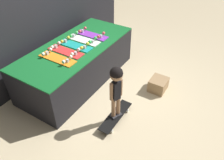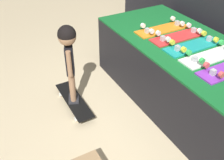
{
  "view_description": "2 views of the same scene",
  "coord_description": "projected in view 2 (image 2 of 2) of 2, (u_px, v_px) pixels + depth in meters",
  "views": [
    {
      "loc": [
        -2.5,
        -1.62,
        2.56
      ],
      "look_at": [
        -0.16,
        -0.19,
        0.42
      ],
      "focal_mm": 35.0,
      "sensor_mm": 36.0,
      "label": 1
    },
    {
      "loc": [
        1.66,
        -1.19,
        1.96
      ],
      "look_at": [
        -0.28,
        -0.13,
        0.39
      ],
      "focal_mm": 42.0,
      "sensor_mm": 36.0,
      "label": 2
    }
  ],
  "objects": [
    {
      "name": "skateboard_on_floor",
      "position": [
        74.0,
        101.0,
        2.93
      ],
      "size": [
        0.72,
        0.19,
        0.09
      ],
      "color": "black",
      "rests_on": "ground_plane"
    },
    {
      "name": "child",
      "position": [
        69.0,
        51.0,
        2.56
      ],
      "size": [
        0.2,
        0.18,
        0.88
      ],
      "rotation": [
        0.0,
        0.0,
        -0.39
      ],
      "color": "#2D2D33",
      "rests_on": "skateboard_on_floor"
    },
    {
      "name": "skateboard_teal_on_rack",
      "position": [
        193.0,
        45.0,
        2.62
      ],
      "size": [
        0.2,
        0.64,
        0.09
      ],
      "color": "teal",
      "rests_on": "display_rack"
    },
    {
      "name": "display_rack",
      "position": [
        187.0,
        76.0,
        2.83
      ],
      "size": [
        2.28,
        0.99,
        0.71
      ],
      "color": "black",
      "rests_on": "ground_plane"
    },
    {
      "name": "ground_plane",
      "position": [
        135.0,
        120.0,
        2.79
      ],
      "size": [
        16.0,
        16.0,
        0.0
      ],
      "primitive_type": "plane",
      "color": "beige"
    },
    {
      "name": "skateboard_red_on_rack",
      "position": [
        178.0,
        36.0,
        2.79
      ],
      "size": [
        0.2,
        0.64,
        0.09
      ],
      "color": "red",
      "rests_on": "display_rack"
    },
    {
      "name": "skateboard_orange_on_rack",
      "position": [
        162.0,
        28.0,
        2.95
      ],
      "size": [
        0.2,
        0.64,
        0.09
      ],
      "color": "orange",
      "rests_on": "display_rack"
    },
    {
      "name": "skateboard_white_on_rack",
      "position": [
        211.0,
        55.0,
        2.45
      ],
      "size": [
        0.2,
        0.64,
        0.09
      ],
      "color": "white",
      "rests_on": "display_rack"
    }
  ]
}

